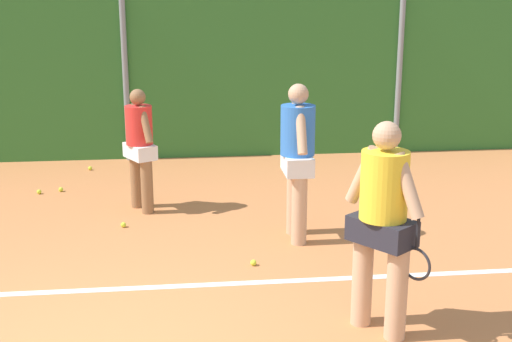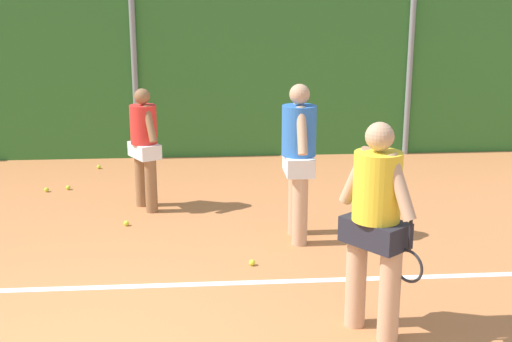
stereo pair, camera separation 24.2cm
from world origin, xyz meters
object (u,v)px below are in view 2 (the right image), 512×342
Objects in this scene: player_foreground_near at (376,219)px; tennis_ball_9 at (99,167)px; player_midcourt at (299,154)px; tennis_ball_0 at (47,190)px; tennis_ball_7 at (68,188)px; tennis_ball_3 at (252,263)px; player_backcourt_far at (144,142)px; tennis_ball_8 at (367,192)px; tennis_ball_4 at (126,223)px.

player_foreground_near is 6.66m from tennis_ball_9.
player_midcourt reaches higher than tennis_ball_0.
player_foreground_near reaches higher than tennis_ball_7.
player_midcourt is 1.40m from tennis_ball_3.
tennis_ball_9 is (-2.84, 3.48, -1.00)m from player_midcourt.
tennis_ball_7 is (-3.43, 4.57, -1.00)m from player_foreground_near.
player_backcourt_far is 1.98m from tennis_ball_0.
tennis_ball_8 is (0.94, 4.03, -1.00)m from player_foreground_near.
player_foreground_near is at bearing -50.32° from tennis_ball_0.
player_backcourt_far is at bearing -30.46° from tennis_ball_0.
tennis_ball_0 is 4.08m from tennis_ball_3.
player_midcourt reaches higher than tennis_ball_3.
tennis_ball_7 is 1.23m from tennis_ball_9.
player_backcourt_far is (-1.87, 1.29, -0.12)m from player_midcourt.
tennis_ball_3 and tennis_ball_7 have the same top height.
tennis_ball_3 is (-0.59, -0.77, -1.00)m from player_midcourt.
tennis_ball_4 and tennis_ball_8 have the same top height.
tennis_ball_8 is at bearing -7.11° from tennis_ball_7.
tennis_ball_4 is 1.00× the size of tennis_ball_9.
tennis_ball_0 is 1.00× the size of tennis_ball_9.
tennis_ball_9 is at bearing 77.20° from tennis_ball_7.
player_foreground_near is 5.92m from tennis_ball_0.
player_backcourt_far is 2.55m from tennis_ball_9.
player_backcourt_far is 24.71× the size of tennis_ball_4.
tennis_ball_0 is at bearing 174.37° from tennis_ball_8.
player_backcourt_far is at bearing 55.53° from player_midcourt.
player_foreground_near is 27.90× the size of tennis_ball_4.
tennis_ball_3 and tennis_ball_8 have the same top height.
tennis_ball_0 is at bearing 130.05° from tennis_ball_4.
player_midcourt is 2.38m from tennis_ball_4.
tennis_ball_0 is (-1.53, 0.90, -0.88)m from player_backcourt_far.
player_foreground_near is 1.13× the size of player_backcourt_far.
tennis_ball_7 and tennis_ball_8 have the same top height.
player_backcourt_far reaches higher than tennis_ball_8.
player_foreground_near is 27.90× the size of tennis_ball_7.
player_backcourt_far reaches higher than tennis_ball_3.
player_backcourt_far reaches higher than tennis_ball_0.
tennis_ball_8 is at bearing 53.45° from tennis_ball_3.
player_foreground_near is 4.21m from player_backcourt_far.
player_backcourt_far is at bearing 174.21° from player_foreground_near.
tennis_ball_3 is (2.81, -2.96, 0.00)m from tennis_ball_0.
player_foreground_near is 2.32m from player_midcourt.
tennis_ball_9 is (0.27, 1.20, 0.00)m from tennis_ball_7.
player_foreground_near reaches higher than tennis_ball_3.
tennis_ball_3 is 1.00× the size of tennis_ball_4.
player_midcourt is at bearing -16.40° from tennis_ball_4.
tennis_ball_7 is (-3.11, 2.28, -1.00)m from player_midcourt.
tennis_ball_0 is at bearing -177.53° from player_foreground_near.
player_foreground_near is at bearing -171.95° from player_midcourt.
tennis_ball_9 is at bearing 171.46° from player_foreground_near.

